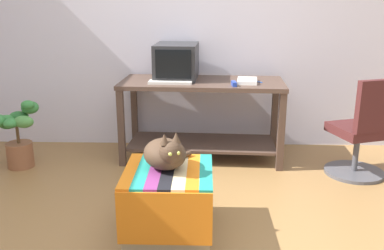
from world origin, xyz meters
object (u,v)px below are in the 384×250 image
object	(u,v)px
desk	(202,105)
cat	(166,153)
ottoman_with_blanket	(169,201)
book	(247,81)
office_chair	(363,135)
keyboard	(170,82)
tv_monitor	(176,62)
potted_plant	(18,135)
stapler	(234,84)

from	to	relation	value
desk	cat	bearing A→B (deg)	-96.05
ottoman_with_blanket	cat	bearing A→B (deg)	118.27
book	office_chair	distance (m)	1.12
keyboard	book	xyz separation A→B (m)	(0.71, 0.06, 0.00)
cat	keyboard	bearing A→B (deg)	69.42
book	cat	size ratio (longest dim) A/B	0.61
cat	tv_monitor	bearing A→B (deg)	67.40
ottoman_with_blanket	tv_monitor	bearing A→B (deg)	91.57
ottoman_with_blanket	cat	distance (m)	0.33
potted_plant	office_chair	size ratio (longest dim) A/B	0.71
keyboard	potted_plant	size ratio (longest dim) A/B	0.63
desk	cat	distance (m)	1.43
book	stapler	bearing A→B (deg)	-123.53
desk	stapler	size ratio (longest dim) A/B	14.29
desk	stapler	distance (m)	0.45
ottoman_with_blanket	cat	xyz separation A→B (m)	(-0.01, 0.03, 0.33)
desk	stapler	xyz separation A→B (m)	(0.29, -0.23, 0.26)
book	ottoman_with_blanket	size ratio (longest dim) A/B	0.44
keyboard	office_chair	world-z (taller)	office_chair
keyboard	book	size ratio (longest dim) A/B	1.48
keyboard	office_chair	distance (m)	1.76
keyboard	office_chair	bearing A→B (deg)	-8.63
keyboard	office_chair	size ratio (longest dim) A/B	0.45
tv_monitor	cat	bearing A→B (deg)	-86.01
office_chair	stapler	xyz separation A→B (m)	(-1.11, 0.21, 0.40)
stapler	desk	bearing A→B (deg)	135.88
book	desk	bearing A→B (deg)	176.27
desk	tv_monitor	xyz separation A→B (m)	(-0.25, 0.12, 0.40)
tv_monitor	cat	xyz separation A→B (m)	(0.03, -1.53, -0.38)
tv_monitor	stapler	distance (m)	0.66
cat	stapler	bearing A→B (deg)	42.97
potted_plant	office_chair	bearing A→B (deg)	-2.42
potted_plant	stapler	distance (m)	2.04
keyboard	book	bearing A→B (deg)	6.83
keyboard	stapler	xyz separation A→B (m)	(0.58, -0.10, 0.01)
desk	stapler	world-z (taller)	stapler
cat	office_chair	distance (m)	1.89
tv_monitor	potted_plant	bearing A→B (deg)	-160.30
ottoman_with_blanket	stapler	world-z (taller)	stapler
desk	book	world-z (taller)	book
cat	stapler	distance (m)	1.30
stapler	tv_monitor	bearing A→B (deg)	141.55
desk	tv_monitor	world-z (taller)	tv_monitor
tv_monitor	office_chair	bearing A→B (deg)	-16.05
book	stapler	distance (m)	0.21
desk	keyboard	world-z (taller)	keyboard
tv_monitor	office_chair	size ratio (longest dim) A/B	0.60
stapler	keyboard	bearing A→B (deg)	165.29
stapler	book	bearing A→B (deg)	45.66
desk	stapler	bearing A→B (deg)	-36.25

